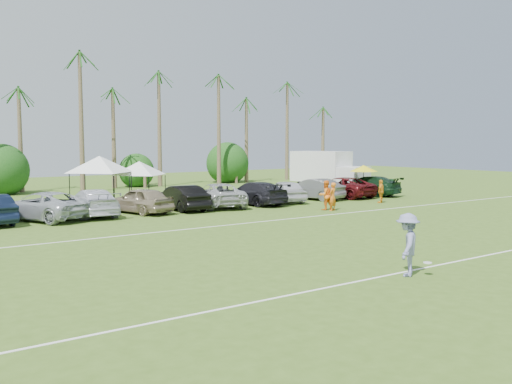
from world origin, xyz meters
TOP-DOWN VIEW (x-y plane):
  - ground at (0.00, 0.00)m, footprint 120.00×120.00m
  - field_lines at (0.00, 8.00)m, footprint 80.00×12.10m
  - palm_tree_4 at (-4.00, 38.00)m, footprint 2.40×2.40m
  - palm_tree_5 at (0.00, 38.00)m, footprint 2.40×2.40m
  - palm_tree_6 at (4.00, 38.00)m, footprint 2.40×2.40m
  - palm_tree_7 at (8.00, 38.00)m, footprint 2.40×2.40m
  - palm_tree_8 at (13.00, 38.00)m, footprint 2.40×2.40m
  - palm_tree_9 at (18.00, 38.00)m, footprint 2.40×2.40m
  - palm_tree_10 at (23.00, 38.00)m, footprint 2.40×2.40m
  - palm_tree_11 at (27.00, 38.00)m, footprint 2.40×2.40m
  - bush_tree_1 at (-6.00, 39.00)m, footprint 4.00×4.00m
  - bush_tree_2 at (6.00, 39.00)m, footprint 4.00×4.00m
  - bush_tree_3 at (16.00, 39.00)m, footprint 4.00×4.00m
  - sideline_player_a at (7.84, 15.38)m, footprint 0.73×0.60m
  - sideline_player_b at (7.75, 15.91)m, footprint 0.98×0.82m
  - sideline_player_c at (13.61, 16.69)m, footprint 1.01×0.72m
  - box_truck at (16.94, 25.45)m, footprint 3.75×6.91m
  - canopy_tent_left at (-2.48, 26.53)m, footprint 4.68×4.68m
  - canopy_tent_right at (0.50, 26.96)m, footprint 4.07×4.07m
  - market_umbrella at (16.30, 20.89)m, footprint 2.14×2.14m
  - frisbee_player at (-2.02, 1.62)m, footprint 1.46×1.31m
  - parked_car_2 at (-7.57, 21.26)m, footprint 4.50×6.04m
  - parked_car_3 at (-4.86, 21.45)m, footprint 2.64×5.44m
  - parked_car_4 at (-2.16, 21.02)m, footprint 2.91×4.79m
  - parked_car_5 at (0.55, 20.98)m, footprint 1.71×4.66m
  - parked_car_6 at (3.26, 21.14)m, footprint 3.92×5.97m
  - parked_car_7 at (5.97, 20.90)m, footprint 2.44×5.37m
  - parked_car_8 at (8.67, 20.99)m, footprint 3.02×4.81m
  - parked_car_9 at (11.38, 21.09)m, footprint 2.41×4.84m
  - parked_car_10 at (14.09, 21.14)m, footprint 3.10×5.72m
  - parked_car_11 at (16.80, 20.94)m, footprint 3.48×5.64m

SIDE VIEW (x-z plane):
  - ground at x=0.00m, z-range 0.00..0.00m
  - field_lines at x=0.00m, z-range 0.00..0.01m
  - parked_car_2 at x=-7.57m, z-range 0.00..1.52m
  - parked_car_3 at x=-4.86m, z-range 0.00..1.52m
  - parked_car_4 at x=-2.16m, z-range 0.00..1.52m
  - parked_car_5 at x=0.55m, z-range 0.00..1.52m
  - parked_car_6 at x=3.26m, z-range 0.00..1.52m
  - parked_car_7 at x=5.97m, z-range 0.00..1.52m
  - parked_car_8 at x=8.67m, z-range 0.00..1.52m
  - parked_car_9 at x=11.38m, z-range 0.00..1.52m
  - parked_car_10 at x=14.09m, z-range 0.00..1.52m
  - parked_car_11 at x=16.80m, z-range 0.00..1.52m
  - sideline_player_c at x=13.61m, z-range 0.00..1.59m
  - sideline_player_a at x=7.84m, z-range 0.00..1.71m
  - sideline_player_b at x=7.75m, z-range 0.00..1.81m
  - frisbee_player at x=-2.02m, z-range 0.00..1.96m
  - bush_tree_1 at x=-6.00m, z-range -0.20..3.80m
  - bush_tree_2 at x=6.00m, z-range -0.20..3.80m
  - bush_tree_3 at x=16.00m, z-range -0.20..3.80m
  - box_truck at x=16.94m, z-range 0.12..3.49m
  - market_umbrella at x=16.30m, z-range 0.95..3.33m
  - canopy_tent_right at x=0.50m, z-range 1.18..4.48m
  - canopy_tent_left at x=-2.48m, z-range 1.35..5.14m
  - palm_tree_4 at x=-4.00m, z-range 3.03..11.93m
  - palm_tree_8 at x=13.00m, z-range 3.03..11.93m
  - palm_tree_5 at x=0.00m, z-range 3.40..13.30m
  - palm_tree_9 at x=18.00m, z-range 3.40..13.30m
  - palm_tree_6 at x=4.00m, z-range 3.76..14.66m
  - palm_tree_10 at x=23.00m, z-range 3.76..14.66m
  - palm_tree_7 at x=8.00m, z-range 4.11..16.01m
  - palm_tree_11 at x=27.00m, z-range 4.11..16.01m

